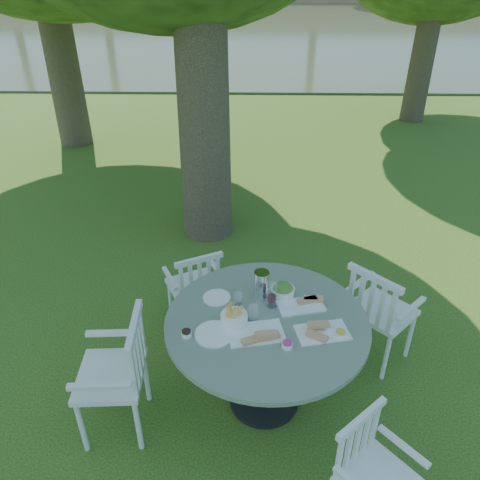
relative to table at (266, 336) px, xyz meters
The scene contains 8 objects.
ground 1.17m from the table, 103.50° to the left, with size 140.00×140.00×0.00m, color #203E0C.
table is the anchor object (origin of this frame).
chair_ne 1.06m from the table, 27.18° to the left, with size 0.67×0.67×0.97m.
chair_nw 1.08m from the table, 125.40° to the left, with size 0.58×0.57×0.87m.
chair_sw 1.05m from the table, 167.06° to the right, with size 0.50×0.53×1.00m.
chair_se 1.08m from the table, 56.09° to the right, with size 0.58×0.58×0.84m.
tableware 0.22m from the table, 113.63° to the left, with size 1.18×0.70×0.23m.
river 23.93m from the table, 90.53° to the left, with size 100.00×28.00×0.12m, color #353D24.
Camera 1 is at (0.09, -3.50, 3.09)m, focal length 35.00 mm.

